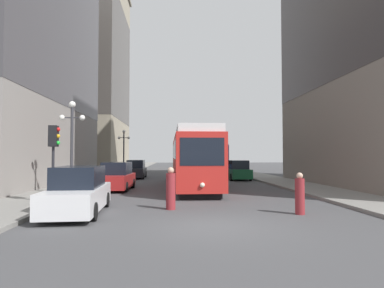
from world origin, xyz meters
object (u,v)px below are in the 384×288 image
parked_car_right_far (238,171)px  pedestrian_crossing_far (300,195)px  parked_car_left_far (136,170)px  lamp_post_left_far (124,145)px  parked_car_left_near (79,192)px  pedestrian_crossing_near (171,190)px  traffic_light_near_left (54,143)px  transit_bus (209,158)px  lamp_post_left_near (72,132)px  parked_car_left_mid (117,177)px  streetcar (192,158)px

parked_car_right_far → pedestrian_crossing_far: parked_car_right_far is taller
parked_car_left_far → lamp_post_left_far: 5.65m
parked_car_left_far → pedestrian_crossing_far: 22.63m
parked_car_left_near → parked_car_right_far: 19.97m
pedestrian_crossing_near → traffic_light_near_left: (-5.24, 1.26, 1.97)m
transit_bus → traffic_light_near_left: (-9.95, -25.85, 0.85)m
lamp_post_left_near → traffic_light_near_left: bearing=-86.3°
parked_car_left_near → parked_car_left_mid: same height
streetcar → transit_bus: streetcar is taller
parked_car_right_far → pedestrian_crossing_near: parked_car_right_far is taller
parked_car_right_far → parked_car_left_far: 10.22m
streetcar → pedestrian_crossing_near: bearing=-99.3°
parked_car_left_mid → parked_car_right_far: (9.81, 8.62, -0.00)m
traffic_light_near_left → lamp_post_left_near: (-0.22, 3.36, 0.74)m
parked_car_left_far → lamp_post_left_near: lamp_post_left_near is taller
traffic_light_near_left → lamp_post_left_near: 3.45m
parked_car_left_mid → parked_car_right_far: size_ratio=1.06×
pedestrian_crossing_near → parked_car_left_far: bearing=-88.8°
transit_bus → lamp_post_left_far: bearing=-165.1°
parked_car_right_far → parked_car_left_far: same height
pedestrian_crossing_near → pedestrian_crossing_far: (4.93, -1.45, -0.08)m
lamp_post_left_far → pedestrian_crossing_near: bearing=-77.2°
parked_car_left_mid → pedestrian_crossing_far: parked_car_left_mid is taller
parked_car_left_near → parked_car_left_far: same height
transit_bus → lamp_post_left_near: (-10.17, -22.48, 1.59)m
pedestrian_crossing_near → transit_bus: bearing=-108.9°
parked_car_left_near → parked_car_left_far: (0.00, 20.26, 0.00)m
parked_car_left_mid → parked_car_right_far: same height
parked_car_left_near → lamp_post_left_far: bearing=91.1°
parked_car_left_mid → lamp_post_left_near: bearing=-117.1°
transit_bus → pedestrian_crossing_far: transit_bus is taller
parked_car_right_far → parked_car_left_far: (-9.81, 2.87, 0.00)m
parked_car_left_mid → lamp_post_left_near: size_ratio=0.90×
parked_car_right_far → traffic_light_near_left: size_ratio=1.26×
parked_car_right_far → lamp_post_left_near: (-11.71, -12.03, 2.69)m
parked_car_right_far → lamp_post_left_near: size_ratio=0.85×
parked_car_right_far → lamp_post_left_near: lamp_post_left_near is taller
parked_car_left_mid → lamp_post_left_far: (-1.90, 16.09, 2.67)m
parked_car_left_mid → traffic_light_near_left: traffic_light_near_left is taller
traffic_light_near_left → lamp_post_left_far: 22.87m
pedestrian_crossing_near → lamp_post_left_far: lamp_post_left_far is taller
pedestrian_crossing_far → parked_car_left_mid: bearing=-88.8°
parked_car_left_far → pedestrian_crossing_far: parked_car_left_far is taller
transit_bus → lamp_post_left_far: 10.71m
parked_car_left_near → parked_car_right_far: size_ratio=1.17×
pedestrian_crossing_far → traffic_light_near_left: 10.73m
lamp_post_left_far → streetcar: bearing=-64.4°
pedestrian_crossing_far → lamp_post_left_near: (-10.39, 6.07, 2.79)m
parked_car_left_near → transit_bus: bearing=70.2°
streetcar → pedestrian_crossing_far: streetcar is taller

